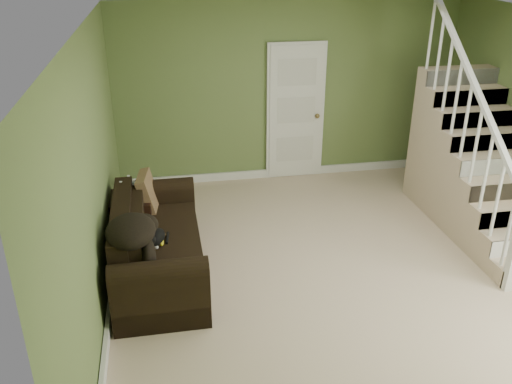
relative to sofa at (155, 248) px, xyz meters
name	(u,v)px	position (x,y,z in m)	size (l,w,h in m)	color
floor	(344,271)	(2.02, -0.34, -0.31)	(5.00, 5.50, 0.01)	#CCB093
ceiling	(364,25)	(2.02, -0.34, 2.29)	(5.00, 5.50, 0.01)	white
wall_back	(289,92)	(2.02, 2.41, 0.99)	(5.00, 0.04, 2.60)	olive
wall_left	(93,179)	(-0.48, -0.34, 0.99)	(0.04, 5.50, 2.60)	olive
baseboard_back	(287,172)	(2.02, 2.38, -0.25)	(5.00, 0.04, 0.12)	white
baseboard_left	(112,290)	(-0.45, -0.34, -0.25)	(0.04, 5.50, 0.12)	white
door	(296,112)	(2.12, 2.37, 0.69)	(0.86, 0.12, 2.02)	white
staircase	(474,171)	(4.01, 0.63, 0.33)	(1.00, 2.51, 2.82)	#CCB093
sofa	(155,248)	(0.00, 0.00, 0.00)	(0.90, 2.08, 0.82)	black
side_table	(132,219)	(-0.25, 0.72, -0.01)	(0.53, 0.53, 0.83)	black
cat	(156,238)	(0.03, -0.17, 0.21)	(0.26, 0.45, 0.21)	black
banana	(161,240)	(0.07, -0.14, 0.16)	(0.06, 0.21, 0.06)	yellow
throw_pillow	(148,193)	(-0.04, 0.75, 0.31)	(0.11, 0.45, 0.45)	#4B351E
throw_blanket	(131,231)	(-0.19, -0.57, 0.54)	(0.45, 0.60, 0.25)	black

